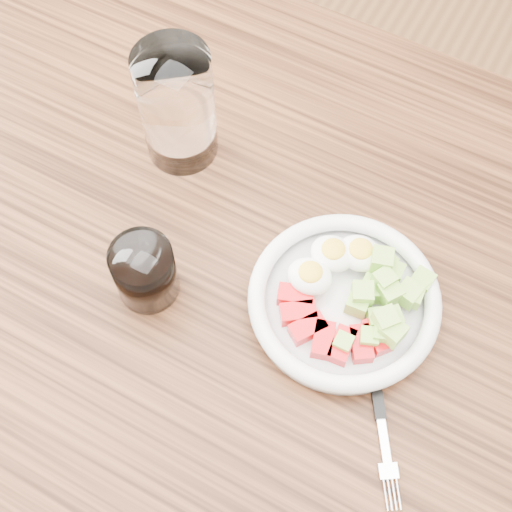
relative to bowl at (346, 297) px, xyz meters
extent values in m
plane|color=brown|center=(-0.11, -0.02, -0.79)|extent=(4.00, 4.00, 0.00)
cube|color=brown|center=(-0.76, 0.33, -0.43)|extent=(0.07, 0.07, 0.73)
cube|color=#593018|center=(-0.11, -0.02, -0.04)|extent=(1.50, 0.90, 0.04)
cylinder|color=white|center=(0.00, 0.00, -0.01)|extent=(0.22, 0.22, 0.01)
torus|color=white|center=(0.00, 0.00, 0.00)|extent=(0.23, 0.23, 0.02)
cube|color=red|center=(-0.05, -0.03, 0.00)|extent=(0.05, 0.04, 0.02)
cube|color=red|center=(-0.04, -0.05, 0.00)|extent=(0.05, 0.04, 0.02)
cube|color=red|center=(-0.02, -0.06, 0.00)|extent=(0.04, 0.05, 0.02)
cube|color=red|center=(0.00, -0.06, 0.00)|extent=(0.03, 0.05, 0.02)
cube|color=red|center=(0.02, -0.06, 0.00)|extent=(0.03, 0.04, 0.02)
cube|color=red|center=(0.04, -0.05, 0.00)|extent=(0.04, 0.05, 0.02)
cube|color=red|center=(0.05, -0.03, 0.00)|extent=(0.05, 0.04, 0.02)
ellipsoid|color=white|center=(-0.04, 0.04, 0.01)|extent=(0.05, 0.05, 0.03)
ellipsoid|color=yellow|center=(-0.04, 0.04, 0.02)|extent=(0.03, 0.03, 0.01)
ellipsoid|color=white|center=(-0.01, 0.05, 0.01)|extent=(0.05, 0.05, 0.03)
ellipsoid|color=yellow|center=(-0.01, 0.05, 0.02)|extent=(0.03, 0.03, 0.01)
ellipsoid|color=white|center=(-0.05, 0.00, 0.01)|extent=(0.05, 0.05, 0.03)
ellipsoid|color=yellow|center=(-0.05, 0.00, 0.02)|extent=(0.03, 0.03, 0.01)
cube|color=#A3D150|center=(0.06, 0.03, 0.02)|extent=(0.03, 0.03, 0.03)
cube|color=#A3D150|center=(0.02, -0.06, 0.01)|extent=(0.02, 0.02, 0.02)
cube|color=#A3D150|center=(0.04, 0.02, 0.02)|extent=(0.03, 0.03, 0.02)
cube|color=#A3D150|center=(0.02, 0.03, 0.00)|extent=(0.02, 0.02, 0.02)
cube|color=#A3D150|center=(0.07, 0.05, 0.01)|extent=(0.03, 0.03, 0.02)
cube|color=#A3D150|center=(0.02, 0.00, 0.02)|extent=(0.03, 0.03, 0.02)
cube|color=#A3D150|center=(0.04, -0.01, 0.01)|extent=(0.03, 0.03, 0.02)
cube|color=#A3D150|center=(0.05, -0.02, 0.03)|extent=(0.03, 0.03, 0.02)
cube|color=#A3D150|center=(0.07, 0.03, 0.02)|extent=(0.02, 0.02, 0.02)
cube|color=#A3D150|center=(0.02, 0.06, 0.01)|extent=(0.03, 0.03, 0.02)
cube|color=#A3D150|center=(0.06, -0.03, 0.01)|extent=(0.03, 0.03, 0.02)
cube|color=#A3D150|center=(0.03, 0.03, 0.02)|extent=(0.03, 0.03, 0.02)
cube|color=#A3D150|center=(0.02, 0.05, 0.03)|extent=(0.03, 0.03, 0.02)
cube|color=#A3D150|center=(0.02, 0.00, 0.01)|extent=(0.03, 0.03, 0.02)
cube|color=#A3D150|center=(0.07, 0.06, 0.00)|extent=(0.03, 0.03, 0.02)
cube|color=#A3D150|center=(0.06, -0.01, 0.01)|extent=(0.03, 0.03, 0.02)
cube|color=#A3D150|center=(0.03, 0.02, 0.01)|extent=(0.03, 0.03, 0.02)
cube|color=#A3D150|center=(0.02, 0.06, 0.01)|extent=(0.03, 0.03, 0.02)
cube|color=#A3D150|center=(0.07, -0.02, 0.02)|extent=(0.03, 0.03, 0.03)
cube|color=#A3D150|center=(0.04, -0.04, 0.01)|extent=(0.03, 0.03, 0.02)
cube|color=#A3D150|center=(0.04, 0.05, 0.01)|extent=(0.02, 0.02, 0.02)
cube|color=black|center=(0.07, -0.07, -0.02)|extent=(0.06, 0.08, 0.01)
cube|color=silver|center=(0.11, -0.13, -0.02)|extent=(0.04, 0.05, 0.00)
cube|color=silver|center=(0.13, -0.16, -0.02)|extent=(0.03, 0.03, 0.00)
cylinder|color=silver|center=(0.13, -0.18, -0.02)|extent=(0.02, 0.03, 0.00)
cylinder|color=silver|center=(0.14, -0.18, -0.02)|extent=(0.02, 0.03, 0.00)
cylinder|color=silver|center=(0.14, -0.18, -0.02)|extent=(0.02, 0.03, 0.00)
cylinder|color=silver|center=(0.14, -0.17, -0.02)|extent=(0.02, 0.03, 0.00)
cylinder|color=white|center=(-0.29, 0.11, 0.06)|extent=(0.10, 0.10, 0.17)
cylinder|color=white|center=(-0.22, -0.09, 0.02)|extent=(0.07, 0.07, 0.09)
cylinder|color=black|center=(-0.22, -0.09, 0.02)|extent=(0.07, 0.07, 0.07)
camera|label=1|loc=(0.07, -0.35, 0.77)|focal=50.00mm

